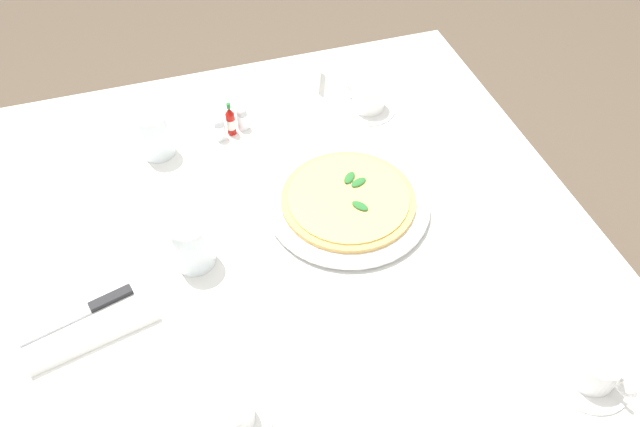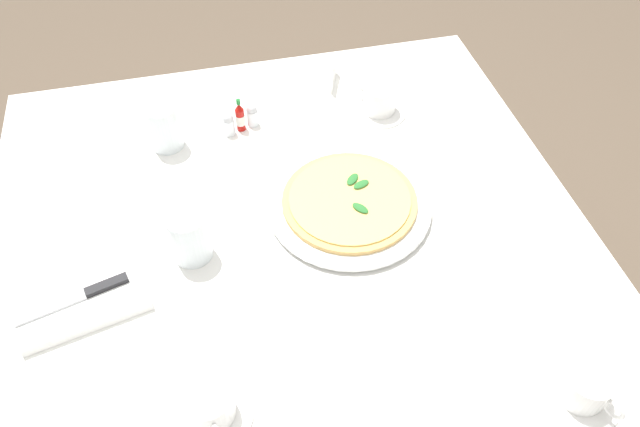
% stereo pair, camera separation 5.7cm
% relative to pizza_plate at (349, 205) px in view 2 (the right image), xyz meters
% --- Properties ---
extents(ground_plane, '(8.00, 8.00, 0.00)m').
position_rel_pizza_plate_xyz_m(ground_plane, '(0.13, 0.03, -0.76)').
color(ground_plane, brown).
extents(dining_table, '(1.16, 1.16, 0.75)m').
position_rel_pizza_plate_xyz_m(dining_table, '(0.13, 0.03, -0.14)').
color(dining_table, white).
rests_on(dining_table, ground_plane).
extents(pizza_plate, '(0.33, 0.33, 0.02)m').
position_rel_pizza_plate_xyz_m(pizza_plate, '(0.00, 0.00, 0.00)').
color(pizza_plate, white).
rests_on(pizza_plate, dining_table).
extents(pizza, '(0.27, 0.27, 0.02)m').
position_rel_pizza_plate_xyz_m(pizza, '(-0.00, -0.00, 0.01)').
color(pizza, '#DBAD60').
rests_on(pizza, pizza_plate).
extents(coffee_cup_far_right, '(0.13, 0.13, 0.07)m').
position_rel_pizza_plate_xyz_m(coffee_cup_far_right, '(0.32, 0.36, 0.02)').
color(coffee_cup_far_right, white).
rests_on(coffee_cup_far_right, dining_table).
extents(coffee_cup_near_right, '(0.13, 0.13, 0.07)m').
position_rel_pizza_plate_xyz_m(coffee_cup_near_right, '(-0.25, 0.47, 0.02)').
color(coffee_cup_near_right, white).
rests_on(coffee_cup_near_right, dining_table).
extents(coffee_cup_back_corner, '(0.13, 0.13, 0.07)m').
position_rel_pizza_plate_xyz_m(coffee_cup_back_corner, '(-0.15, -0.28, 0.02)').
color(coffee_cup_back_corner, white).
rests_on(coffee_cup_back_corner, dining_table).
extents(water_glass_far_left, '(0.07, 0.07, 0.11)m').
position_rel_pizza_plate_xyz_m(water_glass_far_left, '(0.32, 0.04, 0.04)').
color(water_glass_far_left, white).
rests_on(water_glass_far_left, dining_table).
extents(water_glass_right_edge, '(0.07, 0.07, 0.11)m').
position_rel_pizza_plate_xyz_m(water_glass_right_edge, '(0.34, -0.28, 0.03)').
color(water_glass_right_edge, white).
rests_on(water_glass_right_edge, dining_table).
extents(napkin_folded, '(0.24, 0.17, 0.02)m').
position_rel_pizza_plate_xyz_m(napkin_folded, '(0.51, 0.11, -0.00)').
color(napkin_folded, white).
rests_on(napkin_folded, dining_table).
extents(dinner_knife, '(0.19, 0.07, 0.01)m').
position_rel_pizza_plate_xyz_m(dinner_knife, '(0.52, 0.11, 0.01)').
color(dinner_knife, silver).
rests_on(dinner_knife, napkin_folded).
extents(hot_sauce_bottle, '(0.02, 0.02, 0.08)m').
position_rel_pizza_plate_xyz_m(hot_sauce_bottle, '(0.18, -0.29, 0.02)').
color(hot_sauce_bottle, '#B7140F').
rests_on(hot_sauce_bottle, dining_table).
extents(salt_shaker, '(0.03, 0.03, 0.06)m').
position_rel_pizza_plate_xyz_m(salt_shaker, '(0.20, -0.28, 0.01)').
color(salt_shaker, white).
rests_on(salt_shaker, dining_table).
extents(pepper_shaker, '(0.03, 0.03, 0.06)m').
position_rel_pizza_plate_xyz_m(pepper_shaker, '(0.15, -0.30, 0.01)').
color(pepper_shaker, white).
rests_on(pepper_shaker, dining_table).
extents(menu_card, '(0.04, 0.09, 0.06)m').
position_rel_pizza_plate_xyz_m(menu_card, '(-0.07, -0.41, 0.02)').
color(menu_card, white).
rests_on(menu_card, dining_table).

